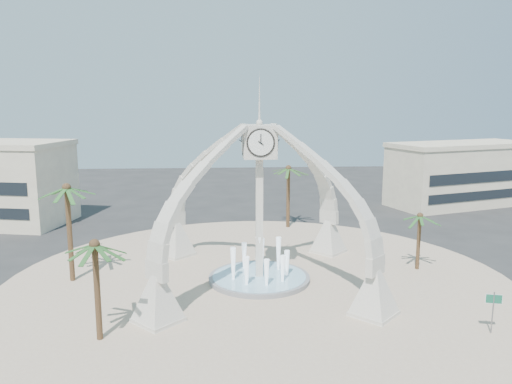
{
  "coord_description": "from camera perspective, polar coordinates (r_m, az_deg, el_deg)",
  "views": [
    {
      "loc": [
        -2.91,
        -37.57,
        13.96
      ],
      "look_at": [
        -0.12,
        2.0,
        6.81
      ],
      "focal_mm": 35.0,
      "sensor_mm": 36.0,
      "label": 1
    }
  ],
  "objects": [
    {
      "name": "street_sign",
      "position": [
        34.08,
        25.5,
        -11.5
      ],
      "size": [
        0.97,
        0.27,
        2.7
      ],
      "rotation": [
        0.0,
        0.0,
        -0.25
      ],
      "color": "slate",
      "rests_on": "ground"
    },
    {
      "name": "plaza",
      "position": [
        40.17,
        0.37,
        -10.07
      ],
      "size": [
        40.0,
        40.0,
        0.06
      ],
      "primitive_type": "cylinder",
      "color": "#BCA68C",
      "rests_on": "ground"
    },
    {
      "name": "palm_west",
      "position": [
        40.9,
        -20.83,
        0.28
      ],
      "size": [
        5.44,
        5.44,
        8.32
      ],
      "rotation": [
        0.0,
        0.0,
        0.34
      ],
      "color": "brown",
      "rests_on": "ground"
    },
    {
      "name": "fountain",
      "position": [
        40.08,
        0.37,
        -9.73
      ],
      "size": [
        8.0,
        8.0,
        3.62
      ],
      "color": "gray",
      "rests_on": "ground"
    },
    {
      "name": "palm_south",
      "position": [
        30.34,
        -17.97,
        -5.89
      ],
      "size": [
        5.18,
        5.18,
        6.64
      ],
      "rotation": [
        0.0,
        0.0,
        0.41
      ],
      "color": "brown",
      "rests_on": "ground"
    },
    {
      "name": "building_ne",
      "position": [
        73.99,
        22.43,
        1.95
      ],
      "size": [
        21.87,
        14.17,
        8.6
      ],
      "rotation": [
        0.0,
        0.0,
        0.31
      ],
      "color": "beige",
      "rests_on": "ground"
    },
    {
      "name": "clock_tower",
      "position": [
        38.41,
        0.38,
        -1.0
      ],
      "size": [
        17.94,
        17.94,
        16.3
      ],
      "color": "beige",
      "rests_on": "ground"
    },
    {
      "name": "ground",
      "position": [
        40.18,
        0.37,
        -10.11
      ],
      "size": [
        140.0,
        140.0,
        0.0
      ],
      "primitive_type": "plane",
      "color": "#282828",
      "rests_on": "ground"
    },
    {
      "name": "palm_north",
      "position": [
        55.46,
        3.73,
        2.62
      ],
      "size": [
        5.55,
        5.55,
        7.55
      ],
      "rotation": [
        0.0,
        0.0,
        0.41
      ],
      "color": "brown",
      "rests_on": "ground"
    },
    {
      "name": "palm_east",
      "position": [
        43.67,
        18.24,
        -2.68
      ],
      "size": [
        4.15,
        4.15,
        5.29
      ],
      "rotation": [
        0.0,
        0.0,
        0.31
      ],
      "color": "brown",
      "rests_on": "ground"
    }
  ]
}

